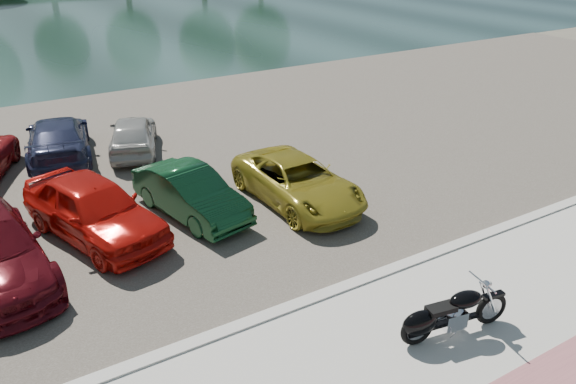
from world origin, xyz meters
name	(u,v)px	position (x,y,z in m)	size (l,w,h in m)	color
ground	(396,351)	(0.00, 0.00, 0.00)	(200.00, 200.00, 0.00)	#595447
promenade	(435,384)	(0.00, -1.00, 0.05)	(60.00, 6.00, 0.10)	#B7B4AC
kerb	(333,292)	(0.00, 2.00, 0.07)	(60.00, 0.30, 0.14)	#B7B4AC
parking_lot	(178,156)	(0.00, 11.00, 0.02)	(60.00, 18.00, 0.04)	#453F37
river	(35,29)	(0.00, 40.00, 0.00)	(120.00, 40.00, 0.00)	#1A302B
motorcycle	(446,316)	(0.96, -0.21, 0.56)	(2.32, 0.81, 1.05)	black
car_4	(94,209)	(-3.63, 6.99, 0.80)	(1.80, 4.48, 1.53)	red
car_5	(191,193)	(-1.18, 6.86, 0.67)	(1.33, 3.83, 1.26)	#103C1E
car_6	(298,181)	(1.64, 6.06, 0.66)	(2.07, 4.49, 1.25)	olive
car_11	(58,138)	(-3.36, 12.82, 0.73)	(1.92, 4.73, 1.37)	#272C4C
car_12	(133,134)	(-1.10, 12.14, 0.67)	(1.49, 3.70, 1.26)	#AEADA9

